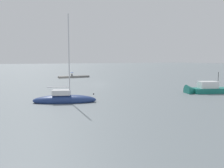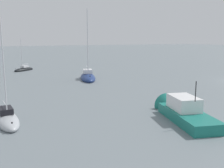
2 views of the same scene
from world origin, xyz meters
name	(u,v)px [view 1 (image 1 of 2)]	position (x,y,z in m)	size (l,w,h in m)	color
ground_plane	(99,84)	(0.00, 0.00, 0.00)	(500.00, 500.00, 0.00)	slate
seawall_pier	(74,77)	(0.00, -19.93, 0.29)	(9.56, 1.98, 0.58)	slate
person_seated_grey_left	(72,75)	(0.61, -19.92, 0.84)	(0.48, 0.66, 0.73)	#1E2333
umbrella_open_navy	(72,72)	(0.60, -19.90, 1.70)	(1.31, 1.31, 1.28)	black
sailboat_navy_outer	(65,99)	(13.28, 19.16, 0.41)	(8.62, 5.10, 11.93)	navy
motorboat_teal_near	(205,90)	(-10.20, 21.34, 0.47)	(8.32, 4.99, 4.47)	#197266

